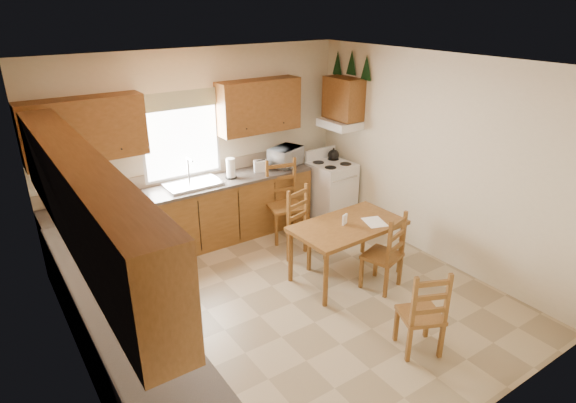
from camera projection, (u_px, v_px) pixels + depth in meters
floor at (292, 303)px, 5.62m from camera, size 4.50×4.50×0.00m
ceiling at (293, 65)px, 4.57m from camera, size 4.50×4.50×0.00m
wall_left at (66, 255)px, 3.92m from camera, size 4.50×4.50×0.00m
wall_right at (434, 159)px, 6.26m from camera, size 4.50×4.50×0.00m
wall_back at (202, 147)px, 6.81m from camera, size 4.50×4.50×0.00m
wall_front at (475, 296)px, 3.38m from camera, size 4.50×4.50×0.00m
lower_cab_back at (191, 219)px, 6.74m from camera, size 3.75×0.60×0.88m
lower_cab_left at (124, 341)px, 4.32m from camera, size 0.60×3.60×0.88m
counter_back at (188, 188)px, 6.56m from camera, size 3.75×0.63×0.04m
counter_left at (117, 298)px, 4.14m from camera, size 0.63×3.60×0.04m
backsplash at (179, 175)px, 6.74m from camera, size 3.75×0.01×0.18m
upper_cab_back_left at (84, 130)px, 5.68m from camera, size 1.41×0.33×0.75m
upper_cab_back_right at (259, 106)px, 6.93m from camera, size 1.25×0.33×0.75m
upper_cab_left at (82, 200)px, 3.70m from camera, size 0.33×3.60×0.75m
upper_cab_stove at (343, 99)px, 7.22m from camera, size 0.33×0.62×0.62m
range_hood at (340, 124)px, 7.34m from camera, size 0.44×0.62×0.12m
window_frame at (181, 137)px, 6.55m from camera, size 1.13×0.02×1.18m
window_pane at (181, 137)px, 6.55m from camera, size 1.05×0.01×1.10m
window_valance at (179, 100)px, 6.33m from camera, size 1.19×0.01×0.24m
sink_basin at (193, 184)px, 6.58m from camera, size 0.75×0.45×0.04m
pine_decal_a at (366, 67)px, 6.85m from camera, size 0.22×0.22×0.36m
pine_decal_b at (352, 62)px, 7.08m from camera, size 0.22×0.22×0.36m
pine_decal_c at (338, 63)px, 7.34m from camera, size 0.22×0.22×0.36m
stove at (331, 191)px, 7.65m from camera, size 0.64×0.66×0.90m
coffeemaker at (69, 199)px, 5.67m from camera, size 0.24×0.28×0.36m
paper_towel at (231, 168)px, 6.81m from camera, size 0.14×0.14×0.29m
toaster at (261, 166)px, 7.11m from camera, size 0.23×0.19×0.16m
microwave at (286, 157)px, 7.33m from camera, size 0.56×0.49×0.28m
dining_table at (347, 251)px, 6.03m from camera, size 1.41×0.84×0.74m
chair_near_left at (421, 309)px, 4.71m from camera, size 0.52×0.51×0.94m
chair_near_right at (383, 251)px, 5.77m from camera, size 0.51×0.50×0.99m
chair_far_left at (286, 202)px, 6.95m from camera, size 0.58×0.56×1.15m
chair_far_right at (308, 227)px, 6.35m from camera, size 0.52×0.50×1.01m
table_paper at (375, 222)px, 5.93m from camera, size 0.32×0.37×0.00m
table_card at (345, 219)px, 5.85m from camera, size 0.10×0.06×0.13m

